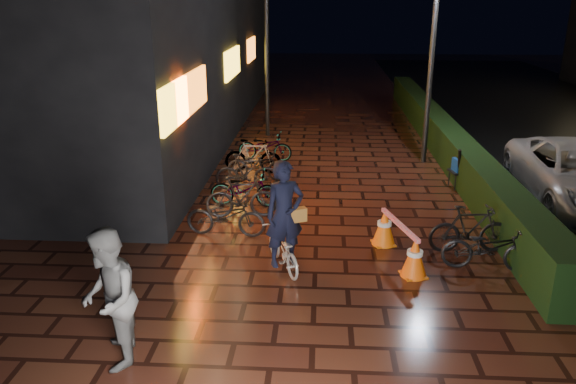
# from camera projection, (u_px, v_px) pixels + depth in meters

# --- Properties ---
(ground) EXTENTS (80.00, 80.00, 0.00)m
(ground) POSITION_uv_depth(u_px,v_px,m) (345.00, 260.00, 10.49)
(ground) COLOR #381911
(ground) RESTS_ON ground
(hedge) EXTENTS (0.70, 20.00, 1.00)m
(hedge) POSITION_uv_depth(u_px,v_px,m) (442.00, 136.00, 17.67)
(hedge) COLOR black
(hedge) RESTS_ON ground
(bystander_person) EXTENTS (0.96, 1.10, 1.93)m
(bystander_person) POSITION_uv_depth(u_px,v_px,m) (109.00, 299.00, 7.24)
(bystander_person) COLOR #5A5B5D
(bystander_person) RESTS_ON ground
(storefront_block) EXTENTS (12.09, 22.00, 9.00)m
(storefront_block) POSITION_uv_depth(u_px,v_px,m) (77.00, 1.00, 20.39)
(storefront_block) COLOR black
(storefront_block) RESTS_ON ground
(lamp_post_hedge) EXTENTS (0.55, 0.16, 5.74)m
(lamp_post_hedge) POSITION_uv_depth(u_px,v_px,m) (432.00, 53.00, 15.70)
(lamp_post_hedge) COLOR black
(lamp_post_hedge) RESTS_ON ground
(lamp_post_sf) EXTENTS (0.52, 0.18, 5.46)m
(lamp_post_sf) POSITION_uv_depth(u_px,v_px,m) (267.00, 48.00, 18.90)
(lamp_post_sf) COLOR black
(lamp_post_sf) RESTS_ON ground
(cyclist) EXTENTS (1.04, 1.50, 2.04)m
(cyclist) POSITION_uv_depth(u_px,v_px,m) (284.00, 231.00, 9.88)
(cyclist) COLOR silver
(cyclist) RESTS_ON ground
(traffic_barrier) EXTENTS (0.90, 1.81, 0.74)m
(traffic_barrier) POSITION_uv_depth(u_px,v_px,m) (399.00, 241.00, 10.41)
(traffic_barrier) COLOR #FF5D0D
(traffic_barrier) RESTS_ON ground
(cart_assembly) EXTENTS (0.68, 0.72, 1.12)m
(cart_assembly) POSITION_uv_depth(u_px,v_px,m) (462.00, 167.00, 14.23)
(cart_assembly) COLOR black
(cart_assembly) RESTS_ON ground
(parked_bikes_storefront) EXTENTS (1.92, 6.35, 0.95)m
(parked_bikes_storefront) POSITION_uv_depth(u_px,v_px,m) (249.00, 175.00, 14.01)
(parked_bikes_storefront) COLOR black
(parked_bikes_storefront) RESTS_ON ground
(parked_bikes_hedge) EXTENTS (1.80, 1.39, 0.95)m
(parked_bikes_hedge) POSITION_uv_depth(u_px,v_px,m) (480.00, 239.00, 10.29)
(parked_bikes_hedge) COLOR black
(parked_bikes_hedge) RESTS_ON ground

